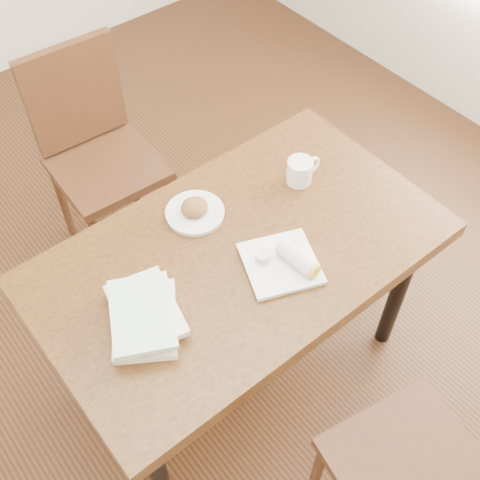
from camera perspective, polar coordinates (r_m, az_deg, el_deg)
ground at (r=2.53m, az=0.00°, el=-11.62°), size 4.00×5.00×0.01m
table at (r=1.96m, az=0.00°, el=-2.48°), size 1.30×0.76×0.75m
chair_far at (r=2.61m, az=-13.61°, el=8.88°), size 0.44×0.44×0.95m
plate_scone at (r=1.98m, az=-4.31°, el=2.77°), size 0.20×0.20×0.06m
coffee_mug at (r=2.07m, az=5.77°, el=6.58°), size 0.13×0.09×0.09m
plate_burrito at (r=1.84m, az=4.36°, el=-2.07°), size 0.29×0.29×0.07m
book_stack at (r=1.73m, az=-9.06°, el=-7.05°), size 0.29×0.31×0.07m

